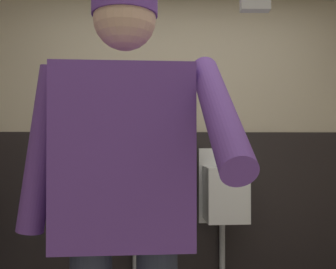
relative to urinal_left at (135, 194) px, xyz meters
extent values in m
cube|color=beige|center=(0.37, 0.22, 0.47)|extent=(4.82, 0.12, 2.50)
cube|color=black|center=(0.37, 0.14, -0.13)|extent=(4.22, 0.03, 1.29)
cube|color=white|center=(0.00, 0.13, 0.05)|extent=(0.40, 0.05, 0.65)
cube|color=white|center=(0.00, -0.04, 0.00)|extent=(0.34, 0.30, 0.45)
cylinder|color=#B7BABF|center=(0.00, 0.12, 0.34)|extent=(0.04, 0.04, 0.24)
cylinder|color=#B7BABF|center=(0.00, 0.09, -0.50)|extent=(0.05, 0.05, 0.55)
cube|color=white|center=(0.75, 0.13, 0.05)|extent=(0.40, 0.05, 0.65)
cube|color=white|center=(0.75, -0.04, 0.00)|extent=(0.34, 0.30, 0.45)
cylinder|color=#B7BABF|center=(0.75, 0.12, 0.34)|extent=(0.04, 0.04, 0.24)
cylinder|color=#B7BABF|center=(0.75, 0.09, -0.50)|extent=(0.05, 0.05, 0.55)
cube|color=#4C4C51|center=(0.37, -0.07, 0.17)|extent=(0.04, 0.40, 0.90)
cube|color=#60388C|center=(-0.01, -1.81, 0.39)|extent=(0.46, 0.24, 0.60)
cylinder|color=#60388C|center=(-0.28, -1.81, 0.41)|extent=(0.17, 0.09, 0.56)
cylinder|color=#60388C|center=(0.26, -2.04, 0.53)|extent=(0.09, 0.50, 0.39)
sphere|color=#D8AD8C|center=(-0.01, -1.81, 0.86)|extent=(0.21, 0.21, 0.21)
cylinder|color=#60388C|center=(-0.01, -1.81, 0.91)|extent=(0.22, 0.22, 0.10)
camera|label=1|loc=(0.05, -3.06, 0.44)|focal=39.17mm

